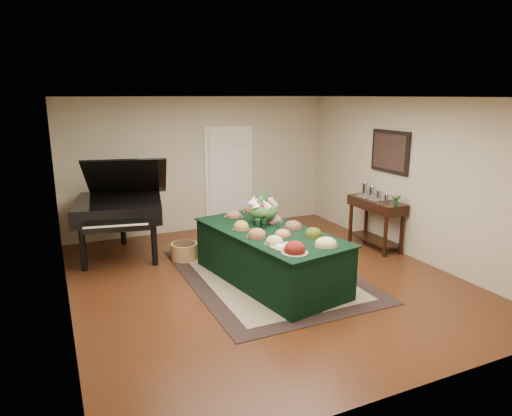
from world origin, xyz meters
name	(u,v)px	position (x,y,z in m)	size (l,w,h in m)	color
ground	(264,279)	(0.00, 0.00, 0.00)	(6.00, 6.00, 0.00)	black
area_rug	(267,274)	(0.12, 0.14, 0.01)	(2.44, 3.42, 0.01)	black
kitchen_doorway	(229,178)	(0.60, 2.97, 1.02)	(1.05, 0.07, 2.10)	white
buffet_table	(269,256)	(0.03, -0.10, 0.40)	(1.61, 2.68, 0.79)	black
food_platters	(276,229)	(0.09, -0.19, 0.84)	(1.06, 2.40, 0.14)	silver
cutting_board	(285,245)	(-0.13, -0.88, 0.83)	(0.35, 0.35, 0.10)	tan
green_goblets	(266,224)	(-0.01, -0.06, 0.88)	(0.30, 0.35, 0.18)	#13311D
floral_centerpiece	(263,207)	(0.10, 0.26, 1.06)	(0.46, 0.46, 0.46)	#13311D
grand_piano	(120,207)	(-1.79, 1.97, 0.87)	(1.78, 1.92, 1.74)	black
wicker_basket	(184,251)	(-0.86, 1.34, 0.14)	(0.45, 0.45, 0.28)	#A77843
mahogany_sideboard	(376,211)	(2.49, 0.52, 0.69)	(0.45, 1.17, 0.90)	black
tea_service	(374,192)	(2.50, 0.62, 1.01)	(0.34, 0.74, 0.30)	silver
pink_bouquet	(396,197)	(2.49, 0.03, 1.04)	(0.17, 0.17, 0.22)	#13311D
wall_painting	(390,152)	(2.72, 0.52, 1.75)	(0.05, 0.95, 0.75)	black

